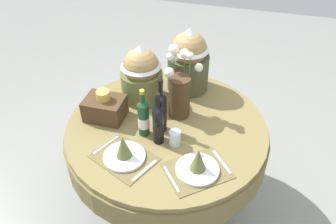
# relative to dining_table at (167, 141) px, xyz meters

# --- Properties ---
(ground) EXTENTS (8.00, 8.00, 0.00)m
(ground) POSITION_rel_dining_table_xyz_m (0.00, 0.00, -0.64)
(ground) COLOR gray
(dining_table) EXTENTS (1.30, 1.30, 0.78)m
(dining_table) POSITION_rel_dining_table_xyz_m (0.00, 0.00, 0.00)
(dining_table) COLOR olive
(dining_table) RESTS_ON ground
(place_setting_left) EXTENTS (0.42, 0.38, 0.16)m
(place_setting_left) POSITION_rel_dining_table_xyz_m (-0.15, -0.34, 0.19)
(place_setting_left) COLOR brown
(place_setting_left) RESTS_ON dining_table
(place_setting_right) EXTENTS (0.43, 0.42, 0.16)m
(place_setting_right) POSITION_rel_dining_table_xyz_m (0.26, -0.32, 0.19)
(place_setting_right) COLOR brown
(place_setting_right) RESTS_ON dining_table
(flower_vase) EXTENTS (0.23, 0.20, 0.46)m
(flower_vase) POSITION_rel_dining_table_xyz_m (0.05, 0.14, 0.33)
(flower_vase) COLOR #47331E
(flower_vase) RESTS_ON dining_table
(wine_bottle_left) EXTENTS (0.07, 0.07, 0.37)m
(wine_bottle_left) POSITION_rel_dining_table_xyz_m (-0.02, -0.05, 0.28)
(wine_bottle_left) COLOR black
(wine_bottle_left) RESTS_ON dining_table
(wine_bottle_centre) EXTENTS (0.07, 0.07, 0.32)m
(wine_bottle_centre) POSITION_rel_dining_table_xyz_m (-0.11, -0.11, 0.27)
(wine_bottle_centre) COLOR #194223
(wine_bottle_centre) RESTS_ON dining_table
(wine_bottle_right) EXTENTS (0.07, 0.07, 0.35)m
(wine_bottle_right) POSITION_rel_dining_table_xyz_m (-0.01, -0.16, 0.27)
(wine_bottle_right) COLOR black
(wine_bottle_right) RESTS_ON dining_table
(tumbler_near_left) EXTENTS (0.07, 0.07, 0.10)m
(tumbler_near_left) POSITION_rel_dining_table_xyz_m (0.09, -0.15, 0.19)
(tumbler_near_left) COLOR silver
(tumbler_near_left) RESTS_ON dining_table
(gift_tub_back_left) EXTENTS (0.28, 0.28, 0.41)m
(gift_tub_back_left) POSITION_rel_dining_table_xyz_m (-0.24, 0.24, 0.36)
(gift_tub_back_left) COLOR olive
(gift_tub_back_left) RESTS_ON dining_table
(gift_tub_back_centre) EXTENTS (0.29, 0.29, 0.47)m
(gift_tub_back_centre) POSITION_rel_dining_table_xyz_m (0.03, 0.44, 0.39)
(gift_tub_back_centre) COLOR #474C2D
(gift_tub_back_centre) RESTS_ON dining_table
(woven_basket_side_left) EXTENTS (0.25, 0.19, 0.20)m
(woven_basket_side_left) POSITION_rel_dining_table_xyz_m (-0.40, -0.03, 0.22)
(woven_basket_side_left) COLOR #47331E
(woven_basket_side_left) RESTS_ON dining_table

